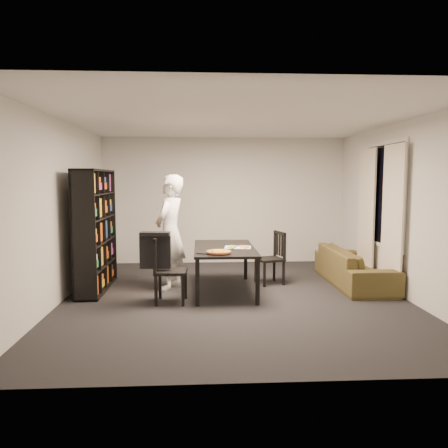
{
  "coord_description": "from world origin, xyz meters",
  "views": [
    {
      "loc": [
        -0.51,
        -6.33,
        1.76
      ],
      "look_at": [
        -0.13,
        0.46,
        1.05
      ],
      "focal_mm": 35.0,
      "sensor_mm": 36.0,
      "label": 1
    }
  ],
  "objects": [
    {
      "name": "kitchen_towel",
      "position": [
        0.07,
        0.31,
        0.7
      ],
      "size": [
        0.43,
        0.35,
        0.01
      ],
      "primitive_type": "cube",
      "rotation": [
        0.0,
        0.0,
        -0.13
      ],
      "color": "white",
      "rests_on": "dining_table"
    },
    {
      "name": "sofa",
      "position": [
        2.06,
        0.7,
        0.3
      ],
      "size": [
        0.79,
        2.03,
        0.59
      ],
      "primitive_type": "imported",
      "rotation": [
        0.0,
        0.0,
        1.57
      ],
      "color": "#3F2F19",
      "rests_on": "room"
    },
    {
      "name": "curtain_left",
      "position": [
        2.4,
        0.08,
        1.15
      ],
      "size": [
        0.03,
        0.7,
        2.25
      ],
      "primitive_type": "cube",
      "color": "beige",
      "rests_on": "room"
    },
    {
      "name": "pepperoni_pizza",
      "position": [
        -0.24,
        -0.21,
        0.72
      ],
      "size": [
        0.35,
        0.35,
        0.03
      ],
      "rotation": [
        0.0,
        0.0,
        0.08
      ],
      "color": "#9A542C",
      "rests_on": "dining_table"
    },
    {
      "name": "draped_jacket",
      "position": [
        -1.14,
        -0.21,
        0.78
      ],
      "size": [
        0.44,
        0.21,
        0.52
      ],
      "rotation": [
        0.0,
        0.0,
        1.51
      ],
      "color": "black",
      "rests_on": "chair_left"
    },
    {
      "name": "window_pane",
      "position": [
        2.48,
        0.6,
        1.5
      ],
      "size": [
        0.02,
        1.4,
        1.6
      ],
      "primitive_type": "cube",
      "color": "black",
      "rests_on": "room"
    },
    {
      "name": "chair_right",
      "position": [
        0.73,
        0.83,
        0.5
      ],
      "size": [
        0.51,
        0.51,
        0.88
      ],
      "rotation": [
        0.0,
        0.0,
        -1.28
      ],
      "color": "black",
      "rests_on": "room"
    },
    {
      "name": "pizza_slices",
      "position": [
        0.08,
        0.31,
        0.71
      ],
      "size": [
        0.45,
        0.42,
        0.01
      ],
      "primitive_type": null,
      "rotation": [
        0.0,
        0.0,
        0.35
      ],
      "color": "gold",
      "rests_on": "dining_table"
    },
    {
      "name": "dining_table",
      "position": [
        -0.13,
        0.36,
        0.63
      ],
      "size": [
        0.93,
        1.67,
        0.7
      ],
      "color": "black",
      "rests_on": "room"
    },
    {
      "name": "curtain_right",
      "position": [
        2.4,
        1.12,
        1.15
      ],
      "size": [
        0.03,
        0.7,
        2.25
      ],
      "primitive_type": "cube",
      "color": "beige",
      "rests_on": "room"
    },
    {
      "name": "window_frame",
      "position": [
        2.48,
        0.6,
        1.5
      ],
      "size": [
        0.03,
        1.52,
        1.72
      ],
      "primitive_type": "cube",
      "color": "white",
      "rests_on": "room"
    },
    {
      "name": "bookshelf",
      "position": [
        -2.16,
        0.6,
        0.95
      ],
      "size": [
        0.35,
        1.5,
        1.9
      ],
      "primitive_type": "cube",
      "color": "black",
      "rests_on": "room"
    },
    {
      "name": "person",
      "position": [
        -0.98,
        0.58,
        0.91
      ],
      "size": [
        0.64,
        0.78,
        1.82
      ],
      "primitive_type": "imported",
      "rotation": [
        0.0,
        0.0,
        -1.94
      ],
      "color": "white",
      "rests_on": "room"
    },
    {
      "name": "room",
      "position": [
        0.0,
        0.0,
        1.3
      ],
      "size": [
        5.01,
        5.51,
        2.61
      ],
      "color": "black",
      "rests_on": "ground"
    },
    {
      "name": "chair_left",
      "position": [
        -1.01,
        -0.21,
        0.54
      ],
      "size": [
        0.46,
        0.46,
        0.94
      ],
      "rotation": [
        0.0,
        0.0,
        1.51
      ],
      "color": "black",
      "rests_on": "room"
    },
    {
      "name": "baking_tray",
      "position": [
        -0.32,
        -0.14,
        0.7
      ],
      "size": [
        0.5,
        0.46,
        0.01
      ],
      "primitive_type": "cube",
      "rotation": [
        0.0,
        0.0,
        -0.42
      ],
      "color": "black",
      "rests_on": "dining_table"
    }
  ]
}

